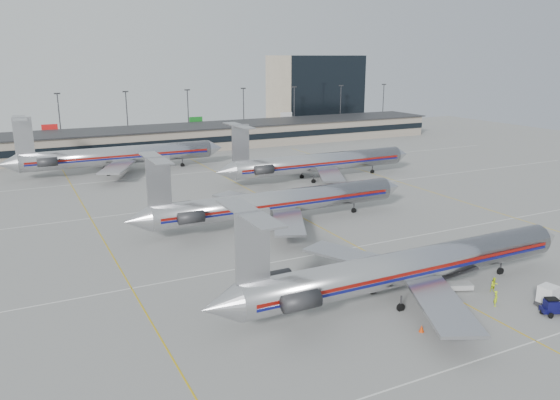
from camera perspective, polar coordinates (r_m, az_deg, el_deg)
ground at (r=66.77m, az=13.01°, el=-7.38°), size 260.00×260.00×0.00m
apron_markings at (r=74.15m, az=8.09°, el=-4.86°), size 160.00×0.15×0.02m
terminal at (r=152.07m, az=-11.14°, el=6.36°), size 162.00×17.00×6.25m
light_mast_row at (r=164.88m, az=-12.59°, el=8.82°), size 163.60×0.40×15.28m
distant_building at (r=203.16m, az=3.63°, el=11.31°), size 30.00×20.00×25.00m
jet_foreground at (r=58.67m, az=12.73°, el=-6.88°), size 45.65×26.88×11.95m
jet_second_row at (r=81.96m, az=-0.71°, el=-0.26°), size 45.79×26.96×11.99m
jet_third_row at (r=112.54m, az=3.83°, el=3.93°), size 45.50×27.99×12.44m
jet_back_row at (r=124.50m, az=-16.83°, el=4.47°), size 47.94×29.49×13.11m
tug_left at (r=53.75m, az=17.94°, el=-12.43°), size 2.50×1.89×1.83m
tug_center at (r=60.97m, az=26.53°, el=-9.99°), size 2.47×1.88×1.80m
cart_outer at (r=65.02m, az=26.49°, el=-8.68°), size 2.21×1.76×1.11m
uld_container at (r=62.81m, az=26.20°, el=-8.97°), size 2.28×1.99×2.15m
belt_loader at (r=63.14m, az=17.74°, el=-8.38°), size 4.92×2.91×2.53m
ramp_worker_near at (r=60.71m, az=21.62°, el=-9.54°), size 0.72×0.71×1.67m
ramp_worker_far at (r=64.06m, az=21.47°, el=-8.24°), size 0.95×0.83×1.65m
cone_left at (r=53.55m, az=14.58°, el=-12.86°), size 0.66×0.66×0.69m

